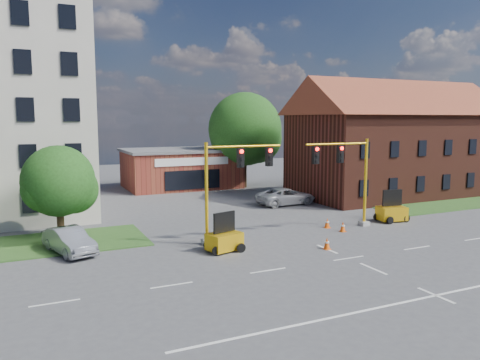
{
  "coord_description": "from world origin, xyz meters",
  "views": [
    {
      "loc": [
        -15.8,
        -20.02,
        7.54
      ],
      "look_at": [
        -1.93,
        10.0,
        3.25
      ],
      "focal_mm": 35.0,
      "sensor_mm": 36.0,
      "label": 1
    }
  ],
  "objects_px": {
    "signal_mast_west": "(232,179)",
    "pickup_white": "(286,196)",
    "trailer_east": "(392,212)",
    "trailer_west": "(224,239)",
    "signal_mast_east": "(347,172)"
  },
  "relations": [
    {
      "from": "trailer_west",
      "to": "trailer_east",
      "type": "height_order",
      "value": "trailer_east"
    },
    {
      "from": "signal_mast_west",
      "to": "trailer_east",
      "type": "xyz_separation_m",
      "value": [
        13.14,
        0.27,
        -3.21
      ]
    },
    {
      "from": "signal_mast_west",
      "to": "pickup_white",
      "type": "relative_size",
      "value": 1.15
    },
    {
      "from": "trailer_west",
      "to": "trailer_east",
      "type": "xyz_separation_m",
      "value": [
        14.41,
        2.1,
        0.03
      ]
    },
    {
      "from": "signal_mast_west",
      "to": "pickup_white",
      "type": "distance_m",
      "value": 13.84
    },
    {
      "from": "trailer_east",
      "to": "pickup_white",
      "type": "xyz_separation_m",
      "value": [
        -3.63,
        9.28,
        0.04
      ]
    },
    {
      "from": "signal_mast_west",
      "to": "signal_mast_east",
      "type": "distance_m",
      "value": 8.71
    },
    {
      "from": "signal_mast_east",
      "to": "trailer_west",
      "type": "height_order",
      "value": "signal_mast_east"
    },
    {
      "from": "signal_mast_west",
      "to": "trailer_east",
      "type": "height_order",
      "value": "signal_mast_west"
    },
    {
      "from": "trailer_west",
      "to": "pickup_white",
      "type": "distance_m",
      "value": 15.66
    },
    {
      "from": "signal_mast_west",
      "to": "trailer_west",
      "type": "distance_m",
      "value": 3.92
    },
    {
      "from": "signal_mast_west",
      "to": "pickup_white",
      "type": "bearing_deg",
      "value": 45.12
    },
    {
      "from": "signal_mast_west",
      "to": "trailer_west",
      "type": "xyz_separation_m",
      "value": [
        -1.27,
        -1.82,
        -3.24
      ]
    },
    {
      "from": "signal_mast_east",
      "to": "trailer_west",
      "type": "bearing_deg",
      "value": -169.65
    },
    {
      "from": "signal_mast_east",
      "to": "trailer_west",
      "type": "xyz_separation_m",
      "value": [
        -9.98,
        -1.82,
        -3.24
      ]
    }
  ]
}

